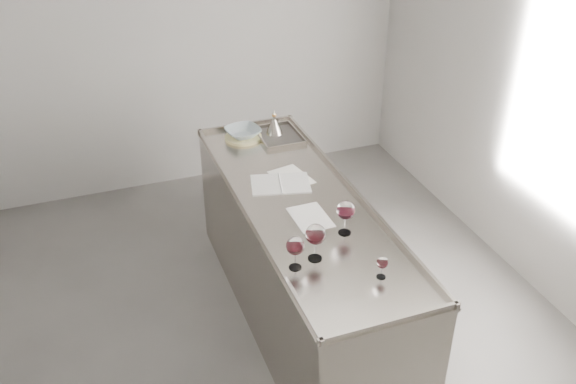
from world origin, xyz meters
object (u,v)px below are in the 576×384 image
object	(u,v)px
counter	(301,261)
wine_funnel	(274,126)
ceramic_bowl	(243,132)
wine_glass_small	(382,263)
wine_glass_left	(295,247)
wine_glass_right	(346,211)
notebook	(280,184)
wine_glass_middle	(316,235)

from	to	relation	value
counter	wine_funnel	xyz separation A→B (m)	(0.17, 0.99, 0.53)
ceramic_bowl	wine_glass_small	bearing A→B (deg)	-83.58
ceramic_bowl	wine_glass_left	bearing A→B (deg)	-96.85
wine_glass_right	ceramic_bowl	xyz separation A→B (m)	(-0.20, 1.40, -0.10)
counter	wine_glass_right	distance (m)	0.75
wine_glass_left	wine_glass_small	distance (m)	0.47
notebook	ceramic_bowl	world-z (taller)	ceramic_bowl
notebook	wine_glass_right	bearing A→B (deg)	-61.74
counter	notebook	xyz separation A→B (m)	(-0.05, 0.25, 0.47)
counter	wine_glass_left	xyz separation A→B (m)	(-0.28, -0.61, 0.61)
wine_glass_left	wine_funnel	distance (m)	1.67
wine_glass_right	wine_funnel	distance (m)	1.40
wine_glass_left	wine_glass_middle	bearing A→B (deg)	15.98
counter	wine_glass_left	size ratio (longest dim) A/B	12.23
counter	wine_funnel	world-z (taller)	wine_funnel
notebook	wine_funnel	bearing A→B (deg)	87.85
counter	wine_glass_small	xyz separation A→B (m)	(0.12, -0.85, 0.56)
wine_glass_small	wine_funnel	xyz separation A→B (m)	(0.04, 1.84, -0.03)
wine_glass_middle	notebook	xyz separation A→B (m)	(0.09, 0.82, -0.15)
wine_glass_middle	ceramic_bowl	xyz separation A→B (m)	(0.06, 1.57, -0.11)
wine_glass_middle	wine_glass_small	distance (m)	0.39
wine_glass_left	wine_glass_small	size ratio (longest dim) A/B	1.54
counter	notebook	bearing A→B (deg)	101.63
wine_glass_right	wine_glass_small	bearing A→B (deg)	-88.66
wine_glass_left	ceramic_bowl	bearing A→B (deg)	83.15
notebook	wine_funnel	size ratio (longest dim) A/B	2.23
wine_glass_right	wine_funnel	world-z (taller)	wine_glass_right
wine_funnel	wine_glass_right	bearing A→B (deg)	-92.12
counter	wine_glass_middle	world-z (taller)	wine_glass_middle
counter	notebook	world-z (taller)	counter
wine_glass_middle	ceramic_bowl	world-z (taller)	wine_glass_middle
wine_glass_small	notebook	world-z (taller)	wine_glass_small
wine_glass_middle	wine_funnel	world-z (taller)	wine_glass_middle
counter	ceramic_bowl	world-z (taller)	ceramic_bowl
counter	wine_glass_middle	bearing A→B (deg)	-104.01
wine_glass_right	ceramic_bowl	distance (m)	1.41
wine_glass_left	wine_glass_right	world-z (taller)	wine_glass_right
counter	ceramic_bowl	size ratio (longest dim) A/B	9.52
wine_glass_right	ceramic_bowl	bearing A→B (deg)	98.01
counter	wine_glass_middle	xyz separation A→B (m)	(-0.14, -0.58, 0.63)
wine_glass_middle	notebook	distance (m)	0.84
wine_glass_middle	wine_funnel	size ratio (longest dim) A/B	1.13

